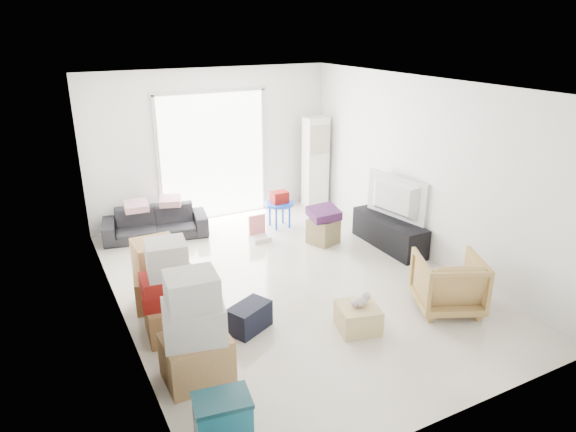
% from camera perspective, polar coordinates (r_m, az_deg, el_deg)
% --- Properties ---
extents(room_shell, '(4.98, 6.48, 3.18)m').
position_cam_1_polar(room_shell, '(6.73, 0.23, 2.84)').
color(room_shell, silver).
rests_on(room_shell, ground).
extents(sliding_door, '(2.10, 0.04, 2.33)m').
position_cam_1_polar(sliding_door, '(9.40, -8.33, 7.13)').
color(sliding_door, white).
rests_on(sliding_door, room_shell).
extents(ac_tower, '(0.45, 0.30, 1.75)m').
position_cam_1_polar(ac_tower, '(9.99, 3.06, 5.96)').
color(ac_tower, white).
rests_on(ac_tower, room_shell).
extents(tv_console, '(0.43, 1.44, 0.48)m').
position_cam_1_polar(tv_console, '(8.44, 11.17, -1.80)').
color(tv_console, black).
rests_on(tv_console, room_shell).
extents(television, '(0.87, 1.28, 0.15)m').
position_cam_1_polar(television, '(8.32, 11.32, 0.22)').
color(television, black).
rests_on(television, tv_console).
extents(sofa, '(1.77, 0.81, 0.67)m').
position_cam_1_polar(sofa, '(8.90, -14.56, -0.25)').
color(sofa, '#242429').
rests_on(sofa, room_shell).
extents(pillow_left, '(0.37, 0.30, 0.11)m').
position_cam_1_polar(pillow_left, '(8.75, -16.61, 1.91)').
color(pillow_left, '#C58F97').
rests_on(pillow_left, sofa).
extents(pillow_right, '(0.42, 0.38, 0.12)m').
position_cam_1_polar(pillow_right, '(8.86, -13.02, 2.52)').
color(pillow_right, '#C58F97').
rests_on(pillow_right, sofa).
extents(armchair, '(1.00, 0.98, 0.79)m').
position_cam_1_polar(armchair, '(6.76, 17.40, -6.82)').
color(armchair, '#A47749').
rests_on(armchair, room_shell).
extents(storage_bins, '(0.52, 0.40, 0.55)m').
position_cam_1_polar(storage_bins, '(4.64, -7.22, -22.01)').
color(storage_bins, '#115669').
rests_on(storage_bins, room_shell).
extents(box_stack_a, '(0.68, 0.60, 1.19)m').
position_cam_1_polar(box_stack_a, '(5.28, -10.30, -12.76)').
color(box_stack_a, tan).
rests_on(box_stack_a, room_shell).
extents(box_stack_b, '(0.68, 0.62, 1.17)m').
position_cam_1_polar(box_stack_b, '(6.05, -12.98, -8.57)').
color(box_stack_b, tan).
rests_on(box_stack_b, room_shell).
extents(box_stack_c, '(0.67, 0.59, 0.89)m').
position_cam_1_polar(box_stack_c, '(6.71, -14.31, -6.35)').
color(box_stack_c, tan).
rests_on(box_stack_c, room_shell).
extents(loose_box, '(0.49, 0.49, 0.31)m').
position_cam_1_polar(loose_box, '(6.75, -11.36, -8.59)').
color(loose_box, tan).
rests_on(loose_box, room_shell).
extents(duffel_bag, '(0.59, 0.49, 0.33)m').
position_cam_1_polar(duffel_bag, '(6.17, -4.31, -11.16)').
color(duffel_bag, black).
rests_on(duffel_bag, room_shell).
extents(ottoman, '(0.53, 0.53, 0.41)m').
position_cam_1_polar(ottoman, '(8.44, 3.94, -1.68)').
color(ottoman, olive).
rests_on(ottoman, room_shell).
extents(blanket, '(0.50, 0.50, 0.14)m').
position_cam_1_polar(blanket, '(8.34, 3.99, 0.08)').
color(blanket, '#481E4B').
rests_on(blanket, ottoman).
extents(kids_table, '(0.53, 0.53, 0.65)m').
position_cam_1_polar(kids_table, '(9.00, -0.95, 1.60)').
color(kids_table, blue).
rests_on(kids_table, room_shell).
extents(toy_walker, '(0.31, 0.27, 0.42)m').
position_cam_1_polar(toy_walker, '(8.58, -3.24, -1.92)').
color(toy_walker, silver).
rests_on(toy_walker, room_shell).
extents(wood_crate, '(0.56, 0.56, 0.31)m').
position_cam_1_polar(wood_crate, '(6.22, 7.78, -11.13)').
color(wood_crate, '#D9BD7D').
rests_on(wood_crate, room_shell).
extents(plush_bunny, '(0.28, 0.16, 0.14)m').
position_cam_1_polar(plush_bunny, '(6.13, 8.07, -9.29)').
color(plush_bunny, '#B2ADA8').
rests_on(plush_bunny, wood_crate).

